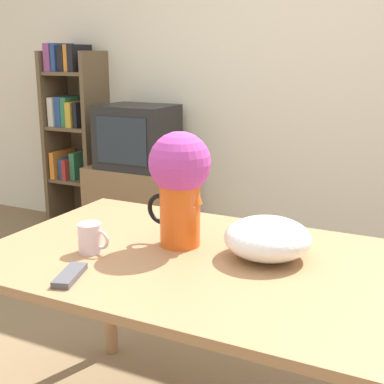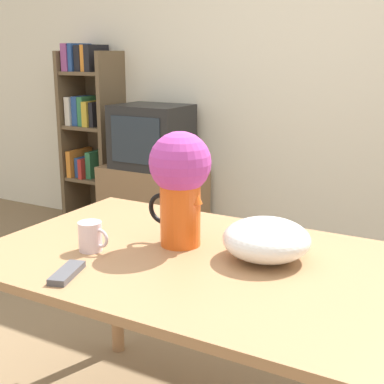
# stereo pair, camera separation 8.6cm
# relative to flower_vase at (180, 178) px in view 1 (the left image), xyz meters

# --- Properties ---
(wall_back) EXTENTS (8.00, 0.05, 2.60)m
(wall_back) POSITION_rel_flower_vase_xyz_m (-0.15, 2.05, 0.30)
(wall_back) COLOR #EDE5CC
(wall_back) RESTS_ON ground_plane
(table) EXTENTS (1.42, 0.93, 0.76)m
(table) POSITION_rel_flower_vase_xyz_m (0.09, -0.08, -0.34)
(table) COLOR #A3754C
(table) RESTS_ON ground_plane
(flower_vase) EXTENTS (0.24, 0.22, 0.40)m
(flower_vase) POSITION_rel_flower_vase_xyz_m (0.00, 0.00, 0.00)
(flower_vase) COLOR #E05619
(flower_vase) RESTS_ON table
(coffee_mug) EXTENTS (0.12, 0.08, 0.10)m
(coffee_mug) POSITION_rel_flower_vase_xyz_m (-0.24, -0.20, -0.19)
(coffee_mug) COLOR silver
(coffee_mug) RESTS_ON table
(white_bowl) EXTENTS (0.29, 0.29, 0.14)m
(white_bowl) POSITION_rel_flower_vase_xyz_m (0.32, 0.02, -0.17)
(white_bowl) COLOR white
(white_bowl) RESTS_ON table
(remote_control) EXTENTS (0.10, 0.17, 0.02)m
(remote_control) POSITION_rel_flower_vase_xyz_m (-0.16, -0.41, -0.23)
(remote_control) COLOR #4C4C51
(remote_control) RESTS_ON table
(tv_stand) EXTENTS (0.76, 0.44, 0.59)m
(tv_stand) POSITION_rel_flower_vase_xyz_m (-1.27, 1.74, -0.70)
(tv_stand) COLOR #8E6B47
(tv_stand) RESTS_ON ground_plane
(tv_set) EXTENTS (0.53, 0.43, 0.46)m
(tv_set) POSITION_rel_flower_vase_xyz_m (-1.27, 1.73, -0.18)
(tv_set) COLOR black
(tv_set) RESTS_ON tv_stand
(bookshelf) EXTENTS (0.45, 0.34, 1.49)m
(bookshelf) POSITION_rel_flower_vase_xyz_m (-1.96, 1.87, -0.16)
(bookshelf) COLOR brown
(bookshelf) RESTS_ON ground_plane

